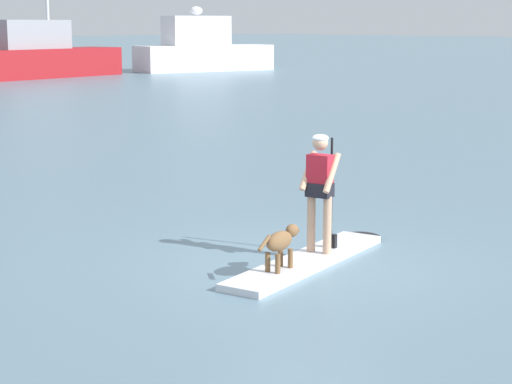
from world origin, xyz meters
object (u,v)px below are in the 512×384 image
(moored_boat_outer, at_px, (39,55))
(paddleboard, at_px, (315,258))
(dog, at_px, (281,242))
(person_paddler, at_px, (320,185))
(moored_boat_far_port, at_px, (202,50))

(moored_boat_outer, bearing_deg, paddleboard, -116.85)
(paddleboard, relative_size, dog, 3.83)
(paddleboard, height_order, dog, dog)
(dog, distance_m, moored_boat_outer, 46.90)
(person_paddler, relative_size, moored_boat_far_port, 0.17)
(paddleboard, height_order, moored_boat_outer, moored_boat_outer)
(paddleboard, relative_size, moored_boat_far_port, 0.37)
(moored_boat_outer, bearing_deg, dog, -117.72)
(paddleboard, distance_m, dog, 1.01)
(paddleboard, bearing_deg, moored_boat_far_port, 50.29)
(paddleboard, xyz_separation_m, dog, (-0.90, -0.20, 0.42))
(person_paddler, distance_m, dog, 1.22)
(paddleboard, height_order, person_paddler, person_paddler)
(dog, bearing_deg, moored_boat_far_port, 49.68)
(dog, xyz_separation_m, moored_boat_outer, (21.81, 41.51, 0.89))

